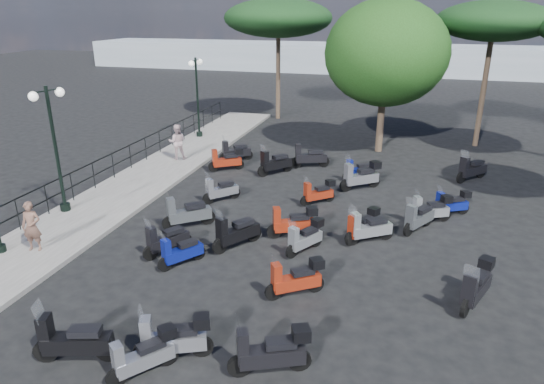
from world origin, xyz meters
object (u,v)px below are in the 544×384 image
(scooter_14, at_px, (305,238))
(scooter_17, at_px, (309,157))
(scooter_3, at_px, (187,214))
(lamp_post_1, at_px, (55,142))
(scooter_8, at_px, (236,233))
(scooter_2, at_px, (166,240))
(scooter_29, at_px, (471,170))
(scooter_21, at_px, (369,229))
(scooter_1, at_px, (181,252))
(scooter_7, at_px, (143,356))
(scooter_4, at_px, (226,160))
(pine_2, at_px, (278,18))
(scooter_10, at_px, (318,193))
(scooter_19, at_px, (271,352))
(scooter_11, at_px, (275,163))
(lamp_post_2, at_px, (197,92))
(scooter_28, at_px, (418,218))
(broadleaf_tree, at_px, (386,53))
(pedestrian_far, at_px, (177,142))
(woman, at_px, (32,226))
(scooter_27, at_px, (430,210))
(scooter_6, at_px, (174,339))
(scooter_20, at_px, (363,226))
(pine_0, at_px, (494,21))
(scooter_5, at_px, (235,152))
(scooter_26, at_px, (476,286))
(scooter_23, at_px, (361,176))
(scooter_9, at_px, (221,191))
(scooter_15, at_px, (293,223))
(scooter_0, at_px, (73,341))
(scooter_22, at_px, (451,204))

(scooter_14, height_order, scooter_17, scooter_17)
(scooter_17, bearing_deg, scooter_3, 139.38)
(lamp_post_1, bearing_deg, scooter_8, 7.53)
(scooter_2, xyz_separation_m, scooter_17, (2.38, 9.57, 0.05))
(scooter_29, bearing_deg, scooter_21, 104.72)
(scooter_1, relative_size, scooter_7, 1.02)
(scooter_3, relative_size, scooter_7, 1.15)
(lamp_post_1, relative_size, scooter_21, 3.03)
(scooter_4, bearing_deg, pine_2, -30.04)
(scooter_10, height_order, scooter_19, scooter_19)
(scooter_11, bearing_deg, scooter_3, 118.53)
(scooter_7, bearing_deg, lamp_post_2, -31.10)
(scooter_11, height_order, scooter_19, scooter_11)
(scooter_19, relative_size, pine_2, 0.21)
(scooter_3, relative_size, scooter_17, 0.85)
(scooter_28, xyz_separation_m, broadleaf_tree, (-2.03, 9.51, 4.48))
(pedestrian_far, height_order, pine_2, pine_2)
(lamp_post_1, bearing_deg, scooter_21, 17.79)
(lamp_post_2, distance_m, woman, 14.30)
(scooter_1, bearing_deg, broadleaf_tree, -73.52)
(scooter_10, relative_size, scooter_27, 0.81)
(scooter_6, height_order, scooter_21, scooter_21)
(scooter_20, height_order, pine_0, pine_0)
(scooter_29, bearing_deg, scooter_5, 42.74)
(scooter_1, bearing_deg, scooter_21, -114.65)
(pedestrian_far, distance_m, scooter_14, 10.84)
(scooter_21, distance_m, scooter_26, 4.03)
(scooter_17, height_order, scooter_20, scooter_17)
(scooter_14, xyz_separation_m, scooter_23, (1.02, 5.99, 0.09))
(scooter_9, relative_size, scooter_19, 0.78)
(scooter_8, relative_size, scooter_19, 0.98)
(scooter_4, xyz_separation_m, scooter_29, (10.66, 1.63, 0.01))
(scooter_7, bearing_deg, scooter_20, -77.50)
(scooter_5, height_order, scooter_6, scooter_5)
(lamp_post_1, distance_m, scooter_21, 11.05)
(scooter_15, bearing_deg, scooter_0, 132.02)
(scooter_3, distance_m, pine_0, 18.41)
(scooter_8, distance_m, scooter_20, 4.07)
(scooter_9, xyz_separation_m, scooter_11, (1.12, 3.72, 0.07))
(scooter_0, bearing_deg, woman, 31.15)
(scooter_21, distance_m, scooter_27, 2.87)
(scooter_4, distance_m, scooter_9, 3.78)
(scooter_11, relative_size, scooter_23, 0.95)
(scooter_5, bearing_deg, scooter_22, -151.91)
(scooter_14, bearing_deg, scooter_28, -112.47)
(lamp_post_1, bearing_deg, scooter_29, 42.63)
(scooter_5, bearing_deg, scooter_7, 153.42)
(scooter_1, xyz_separation_m, scooter_7, (1.28, -4.31, 0.04))
(scooter_21, height_order, scooter_28, scooter_21)
(scooter_4, distance_m, scooter_20, 8.68)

